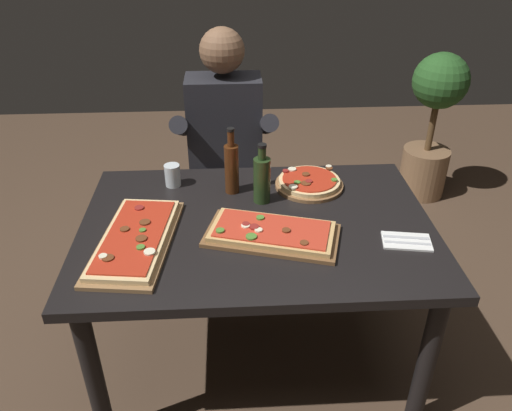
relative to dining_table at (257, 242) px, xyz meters
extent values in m
plane|color=#4C3828|center=(0.00, 0.00, -0.64)|extent=(6.40, 6.40, 0.00)
cube|color=black|center=(0.00, 0.00, 0.08)|extent=(1.40, 0.96, 0.04)
cylinder|color=black|center=(-0.62, -0.40, -0.29)|extent=(0.07, 0.07, 0.70)
cylinder|color=black|center=(0.62, -0.40, -0.29)|extent=(0.07, 0.07, 0.70)
cylinder|color=black|center=(-0.62, 0.40, -0.29)|extent=(0.07, 0.07, 0.70)
cylinder|color=black|center=(0.62, 0.40, -0.29)|extent=(0.07, 0.07, 0.70)
cube|color=brown|center=(0.05, -0.10, 0.10)|extent=(0.55, 0.38, 0.02)
cube|color=tan|center=(0.05, -0.10, 0.12)|extent=(0.50, 0.34, 0.02)
cube|color=red|center=(0.05, -0.10, 0.13)|extent=(0.46, 0.30, 0.01)
cylinder|color=beige|center=(0.00, -0.12, 0.14)|extent=(0.03, 0.03, 0.01)
cylinder|color=#4C7F2D|center=(0.01, -0.03, 0.14)|extent=(0.03, 0.03, 0.01)
cylinder|color=maroon|center=(-0.05, -0.08, 0.14)|extent=(0.03, 0.03, 0.01)
cylinder|color=#4C7F2D|center=(-0.03, -0.16, 0.14)|extent=(0.04, 0.04, 0.01)
cylinder|color=brown|center=(0.16, -0.21, 0.14)|extent=(0.03, 0.03, 0.00)
cylinder|color=#4C7F2D|center=(-0.14, -0.11, 0.14)|extent=(0.03, 0.03, 0.01)
cylinder|color=brown|center=(0.10, -0.13, 0.14)|extent=(0.03, 0.03, 0.01)
cylinder|color=maroon|center=(-0.01, -0.10, 0.14)|extent=(0.04, 0.04, 0.01)
cylinder|color=beige|center=(-0.05, -0.08, 0.14)|extent=(0.03, 0.03, 0.01)
cube|color=olive|center=(-0.46, -0.11, 0.10)|extent=(0.33, 0.58, 0.02)
cube|color=#E5C184|center=(-0.46, -0.11, 0.12)|extent=(0.29, 0.54, 0.02)
cube|color=#B72D19|center=(-0.46, -0.11, 0.13)|extent=(0.26, 0.50, 0.01)
cylinder|color=#4C7F2D|center=(-0.43, -0.20, 0.14)|extent=(0.03, 0.03, 0.01)
cylinder|color=#4C7F2D|center=(-0.43, -0.09, 0.14)|extent=(0.03, 0.03, 0.01)
cylinder|color=brown|center=(-0.50, -0.08, 0.14)|extent=(0.04, 0.04, 0.01)
cylinder|color=brown|center=(-0.53, -0.26, 0.14)|extent=(0.04, 0.04, 0.01)
cylinder|color=maroon|center=(-0.47, 0.07, 0.14)|extent=(0.04, 0.04, 0.01)
cylinder|color=beige|center=(-0.55, -0.25, 0.14)|extent=(0.03, 0.03, 0.01)
cylinder|color=brown|center=(-0.43, -0.15, 0.14)|extent=(0.04, 0.04, 0.01)
cylinder|color=brown|center=(-0.43, -0.04, 0.14)|extent=(0.04, 0.04, 0.01)
cylinder|color=beige|center=(-0.39, -0.23, 0.14)|extent=(0.04, 0.04, 0.01)
cylinder|color=brown|center=(0.25, 0.28, 0.10)|extent=(0.30, 0.30, 0.02)
cylinder|color=#E5C184|center=(0.25, 0.28, 0.12)|extent=(0.27, 0.27, 0.02)
cylinder|color=#B72D19|center=(0.25, 0.28, 0.13)|extent=(0.24, 0.24, 0.01)
cylinder|color=beige|center=(0.36, 0.38, 0.14)|extent=(0.03, 0.03, 0.01)
cylinder|color=#4C7F2D|center=(0.36, 0.25, 0.14)|extent=(0.03, 0.03, 0.01)
cylinder|color=maroon|center=(0.24, 0.25, 0.14)|extent=(0.03, 0.03, 0.01)
cylinder|color=beige|center=(0.18, 0.37, 0.14)|extent=(0.04, 0.04, 0.01)
cylinder|color=maroon|center=(0.15, 0.35, 0.14)|extent=(0.03, 0.03, 0.01)
cylinder|color=beige|center=(0.17, 0.20, 0.14)|extent=(0.04, 0.04, 0.01)
cylinder|color=#4C7F2D|center=(0.19, 0.24, 0.14)|extent=(0.03, 0.03, 0.00)
cylinder|color=maroon|center=(0.18, 0.20, 0.14)|extent=(0.02, 0.02, 0.01)
cylinder|color=brown|center=(0.36, 0.37, 0.14)|extent=(0.03, 0.03, 0.00)
cylinder|color=brown|center=(0.24, 0.31, 0.14)|extent=(0.03, 0.03, 0.01)
cylinder|color=brown|center=(0.23, 0.23, 0.14)|extent=(0.04, 0.04, 0.00)
cylinder|color=#233819|center=(0.03, 0.17, 0.19)|extent=(0.07, 0.07, 0.20)
cylinder|color=#233819|center=(0.03, 0.17, 0.32)|extent=(0.03, 0.03, 0.05)
cylinder|color=black|center=(0.03, 0.17, 0.35)|extent=(0.04, 0.04, 0.01)
cylinder|color=#47230F|center=(-0.09, 0.26, 0.20)|extent=(0.06, 0.06, 0.22)
cylinder|color=#47230F|center=(-0.09, 0.26, 0.35)|extent=(0.03, 0.03, 0.07)
cylinder|color=black|center=(-0.09, 0.26, 0.39)|extent=(0.03, 0.03, 0.01)
cylinder|color=silver|center=(-0.36, 0.33, 0.15)|extent=(0.07, 0.07, 0.10)
cylinder|color=silver|center=(-0.36, 0.33, 0.12)|extent=(0.06, 0.06, 0.04)
cube|color=white|center=(0.56, -0.16, 0.10)|extent=(0.20, 0.14, 0.01)
cube|color=silver|center=(0.55, -0.18, 0.10)|extent=(0.17, 0.04, 0.00)
cube|color=silver|center=(0.56, -0.15, 0.10)|extent=(0.17, 0.04, 0.00)
cube|color=black|center=(-0.12, 0.78, -0.21)|extent=(0.44, 0.44, 0.04)
cube|color=black|center=(-0.12, 0.98, 0.02)|extent=(0.40, 0.04, 0.42)
cylinder|color=black|center=(-0.31, 0.59, -0.44)|extent=(0.04, 0.04, 0.41)
cylinder|color=black|center=(0.07, 0.59, -0.44)|extent=(0.04, 0.04, 0.41)
cylinder|color=black|center=(-0.31, 0.97, -0.44)|extent=(0.04, 0.04, 0.41)
cylinder|color=black|center=(0.07, 0.97, -0.44)|extent=(0.04, 0.04, 0.41)
cylinder|color=#23232D|center=(-0.22, 0.60, -0.42)|extent=(0.11, 0.11, 0.45)
cylinder|color=#23232D|center=(-0.02, 0.60, -0.42)|extent=(0.11, 0.11, 0.45)
cube|color=#23232D|center=(-0.12, 0.68, -0.13)|extent=(0.34, 0.40, 0.12)
cube|color=#232328|center=(-0.12, 0.78, 0.19)|extent=(0.38, 0.22, 0.52)
sphere|color=brown|center=(-0.12, 0.78, 0.58)|extent=(0.22, 0.22, 0.22)
cylinder|color=#232328|center=(-0.34, 0.73, 0.21)|extent=(0.09, 0.31, 0.21)
cylinder|color=#232328|center=(0.10, 0.73, 0.21)|extent=(0.09, 0.31, 0.21)
cylinder|color=#846042|center=(1.28, 1.45, -0.47)|extent=(0.32, 0.32, 0.35)
cylinder|color=brown|center=(1.28, 1.45, -0.13)|extent=(0.04, 0.04, 0.34)
sphere|color=#285623|center=(1.28, 1.45, 0.19)|extent=(0.36, 0.36, 0.36)
camera|label=1|loc=(-0.10, -1.67, 1.21)|focal=35.38mm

